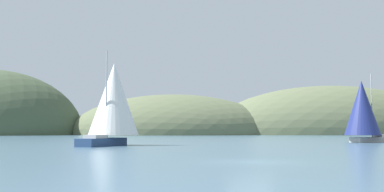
% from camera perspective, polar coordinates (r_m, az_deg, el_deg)
% --- Properties ---
extents(ground_plane, '(360.00, 360.00, 0.00)m').
position_cam_1_polar(ground_plane, '(25.79, 7.00, -7.82)').
color(ground_plane, '#426075').
extents(headland_center, '(69.89, 44.00, 26.89)m').
position_cam_1_polar(headland_center, '(160.45, -2.10, -4.63)').
color(headland_center, '#5B6647').
rests_on(headland_center, ground_plane).
extents(headland_right, '(86.78, 44.00, 33.81)m').
position_cam_1_polar(headland_right, '(173.06, 16.44, -4.42)').
color(headland_right, '#5B6647').
rests_on(headland_right, ground_plane).
extents(sailboat_navy_sail, '(8.91, 5.67, 9.27)m').
position_cam_1_polar(sailboat_navy_sail, '(68.23, 19.71, -1.59)').
color(sailboat_navy_sail, '#B7B2A8').
rests_on(sailboat_navy_sail, ground_plane).
extents(sailboat_white_mainsail, '(7.32, 9.52, 10.17)m').
position_cam_1_polar(sailboat_white_mainsail, '(52.98, -9.37, -0.60)').
color(sailboat_white_mainsail, navy).
rests_on(sailboat_white_mainsail, ground_plane).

